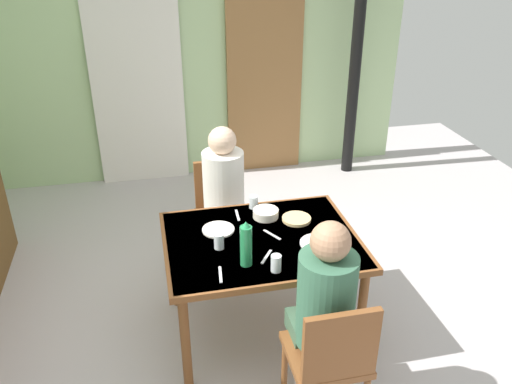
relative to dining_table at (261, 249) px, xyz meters
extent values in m
plane|color=#BAB2B4|center=(-0.20, -0.07, -0.65)|extent=(7.14, 7.14, 0.00)
cube|color=#B2D298|center=(-0.20, 2.68, 0.77)|extent=(4.68, 0.10, 2.84)
cube|color=olive|center=(0.64, 2.60, 0.35)|extent=(0.80, 0.05, 2.00)
cylinder|color=black|center=(1.53, 2.33, 0.77)|extent=(0.12, 0.12, 2.84)
cube|color=white|center=(-0.67, 2.58, 0.54)|extent=(0.90, 0.03, 2.38)
cube|color=brown|center=(0.00, 0.00, 0.06)|extent=(1.20, 0.93, 0.04)
cube|color=#E8B074|center=(0.00, 0.00, 0.08)|extent=(1.15, 0.90, 0.00)
cylinder|color=brown|center=(-0.53, -0.40, -0.31)|extent=(0.06, 0.06, 0.69)
cylinder|color=brown|center=(0.53, -0.40, -0.31)|extent=(0.06, 0.06, 0.69)
cylinder|color=brown|center=(-0.53, 0.40, -0.31)|extent=(0.06, 0.06, 0.69)
cylinder|color=brown|center=(0.53, 0.40, -0.31)|extent=(0.06, 0.06, 0.69)
cube|color=brown|center=(0.17, -0.75, -0.20)|extent=(0.40, 0.40, 0.04)
cube|color=brown|center=(0.17, -0.93, 0.01)|extent=(0.38, 0.04, 0.42)
cylinder|color=brown|center=(0.00, -0.58, -0.45)|extent=(0.04, 0.04, 0.41)
cylinder|color=brown|center=(0.34, -0.58, -0.45)|extent=(0.04, 0.04, 0.41)
cube|color=brown|center=(-0.12, 0.75, -0.20)|extent=(0.40, 0.40, 0.04)
cube|color=brown|center=(-0.12, 0.93, 0.01)|extent=(0.38, 0.04, 0.42)
cylinder|color=brown|center=(0.05, 0.58, -0.45)|extent=(0.04, 0.04, 0.41)
cylinder|color=brown|center=(-0.29, 0.58, -0.45)|extent=(0.04, 0.04, 0.41)
cylinder|color=brown|center=(0.05, 0.92, -0.45)|extent=(0.04, 0.04, 0.41)
cylinder|color=brown|center=(-0.29, 0.92, -0.45)|extent=(0.04, 0.04, 0.41)
cube|color=#3E5E45|center=(0.17, -0.59, -0.14)|extent=(0.30, 0.22, 0.12)
cylinder|color=#38664C|center=(0.17, -0.70, 0.12)|extent=(0.30, 0.30, 0.52)
sphere|color=#A87A5B|center=(0.17, -0.70, 0.47)|extent=(0.20, 0.20, 0.20)
cube|color=white|center=(-0.12, 0.59, -0.14)|extent=(0.30, 0.22, 0.12)
cylinder|color=silver|center=(-0.12, 0.70, 0.12)|extent=(0.30, 0.30, 0.52)
sphere|color=beige|center=(-0.12, 0.70, 0.47)|extent=(0.20, 0.20, 0.20)
cylinder|color=#24824A|center=(-0.15, -0.25, 0.20)|extent=(0.07, 0.07, 0.25)
cone|color=#258E53|center=(-0.15, -0.25, 0.34)|extent=(0.05, 0.05, 0.03)
cylinder|color=white|center=(0.09, 0.26, 0.10)|extent=(0.17, 0.17, 0.05)
cylinder|color=white|center=(0.32, -0.14, 0.08)|extent=(0.23, 0.23, 0.01)
cylinder|color=white|center=(-0.24, 0.16, 0.08)|extent=(0.21, 0.21, 0.01)
cylinder|color=silver|center=(0.01, -0.34, 0.13)|extent=(0.06, 0.06, 0.10)
cylinder|color=silver|center=(0.04, 0.40, 0.12)|extent=(0.06, 0.06, 0.09)
cylinder|color=silver|center=(-0.27, -0.05, 0.12)|extent=(0.06, 0.06, 0.10)
cylinder|color=#DBB77A|center=(0.28, 0.17, 0.09)|extent=(0.19, 0.19, 0.02)
cube|color=silver|center=(-0.31, -0.31, 0.08)|extent=(0.03, 0.15, 0.00)
cube|color=silver|center=(-0.02, -0.20, 0.08)|extent=(0.10, 0.13, 0.00)
cube|color=silver|center=(0.08, 0.03, 0.08)|extent=(0.09, 0.14, 0.00)
cube|color=silver|center=(-0.09, 0.32, 0.08)|extent=(0.02, 0.15, 0.00)
camera|label=1|loc=(-0.63, -2.66, 1.81)|focal=36.62mm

